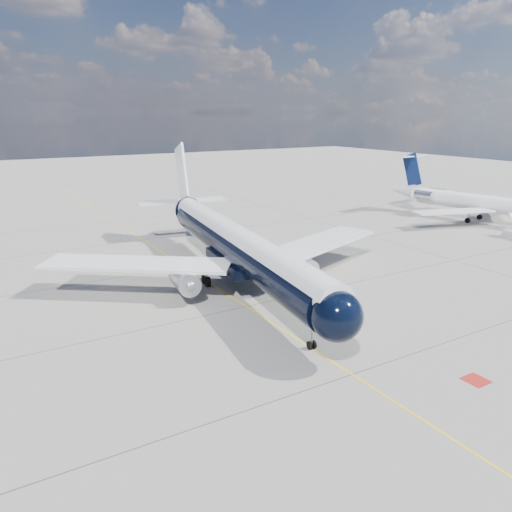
# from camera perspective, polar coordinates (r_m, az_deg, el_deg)

# --- Properties ---
(ground) EXTENTS (320.00, 320.00, 0.00)m
(ground) POSITION_cam_1_polar(r_m,az_deg,el_deg) (64.99, -9.94, -0.07)
(ground) COLOR #9A978E
(ground) RESTS_ON ground
(taxiway_centerline) EXTENTS (0.16, 160.00, 0.01)m
(taxiway_centerline) POSITION_cam_1_polar(r_m,az_deg,el_deg) (60.53, -8.21, -1.19)
(taxiway_centerline) COLOR yellow
(taxiway_centerline) RESTS_ON ground
(red_marking) EXTENTS (1.60, 1.60, 0.01)m
(red_marking) POSITION_cam_1_polar(r_m,az_deg,el_deg) (38.59, 23.83, -12.86)
(red_marking) COLOR maroon
(red_marking) RESTS_ON ground
(main_airliner) EXTENTS (39.04, 47.92, 13.87)m
(main_airliner) POSITION_cam_1_polar(r_m,az_deg,el_deg) (53.38, -2.57, 1.42)
(main_airliner) COLOR black
(main_airliner) RESTS_ON ground
(regional_jet) EXTENTS (27.43, 31.86, 10.82)m
(regional_jet) POSITION_cam_1_polar(r_m,az_deg,el_deg) (92.67, 23.24, 5.84)
(regional_jet) COLOR white
(regional_jet) RESTS_ON ground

